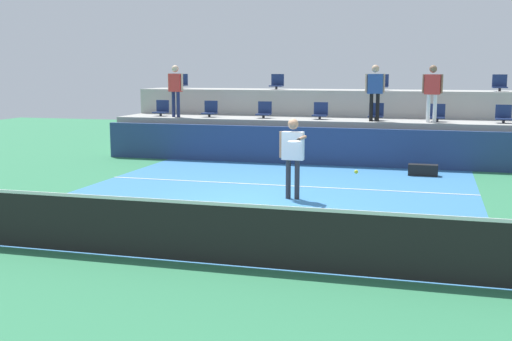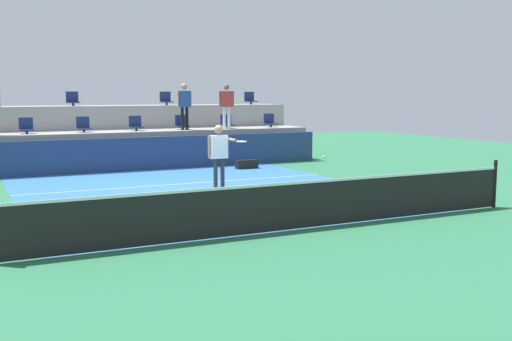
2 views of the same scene
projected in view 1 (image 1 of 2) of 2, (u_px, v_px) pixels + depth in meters
ground_plane at (256, 206)px, 13.02m from camera, size 40.00×40.00×0.00m
court_inner_paint at (269, 197)px, 13.97m from camera, size 9.00×10.00×0.01m
court_service_line at (283, 185)px, 15.31m from camera, size 9.00×0.06×0.00m
tennis_net at (182, 229)px, 9.14m from camera, size 10.48×0.08×1.07m
sponsor_backboard at (311, 146)px, 18.65m from camera, size 13.00×0.16×1.10m
seating_tier_lower at (319, 139)px, 19.87m from camera, size 13.00×1.80×1.25m
seating_tier_upper at (329, 121)px, 21.52m from camera, size 13.00×1.80×2.10m
stadium_chair_lower_far_left at (162, 109)px, 21.08m from camera, size 0.44×0.40×0.52m
stadium_chair_lower_left at (210, 110)px, 20.63m from camera, size 0.44×0.40×0.52m
stadium_chair_lower_mid_left at (264, 111)px, 20.15m from camera, size 0.44×0.40×0.52m
stadium_chair_lower_center at (320, 112)px, 19.67m from camera, size 0.44×0.40×0.52m
stadium_chair_lower_mid_right at (376, 113)px, 19.21m from camera, size 0.44×0.40×0.52m
stadium_chair_lower_right at (437, 114)px, 18.74m from camera, size 0.44×0.40×0.52m
stadium_chair_lower_far_right at (504, 115)px, 18.25m from camera, size 0.44×0.40×0.52m
stadium_chair_upper_far_left at (181, 82)px, 22.67m from camera, size 0.44×0.40×0.52m
stadium_chair_upper_left at (277, 83)px, 21.73m from camera, size 0.44×0.40×0.52m
stadium_chair_upper_right at (382, 84)px, 20.80m from camera, size 0.44×0.40×0.52m
stadium_chair_upper_far_right at (500, 84)px, 19.83m from camera, size 0.44×0.40×0.52m
tennis_player at (293, 150)px, 13.55m from camera, size 0.67×1.22×1.73m
spectator_in_white at (176, 86)px, 20.41m from camera, size 0.58×0.27×1.66m
spectator_in_grey at (375, 88)px, 18.73m from camera, size 0.58×0.26×1.66m
spectator_leaning_on_rail at (432, 88)px, 18.30m from camera, size 0.58×0.24×1.65m
tennis_ball at (356, 172)px, 10.72m from camera, size 0.07×0.07×0.07m
equipment_bag at (423, 170)px, 16.74m from camera, size 0.76×0.28×0.30m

